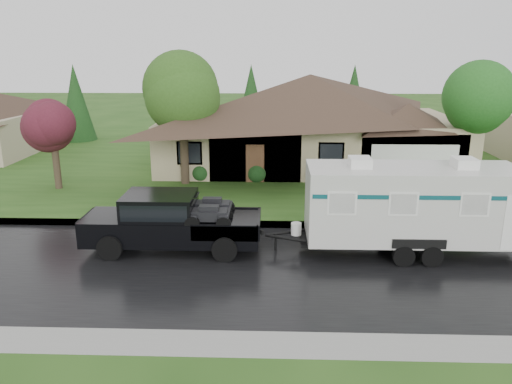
# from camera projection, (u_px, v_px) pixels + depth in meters

# --- Properties ---
(ground) EXTENTS (140.00, 140.00, 0.00)m
(ground) POSITION_uv_depth(u_px,v_px,m) (279.00, 246.00, 18.96)
(ground) COLOR #264B17
(ground) RESTS_ON ground
(road) EXTENTS (140.00, 8.00, 0.01)m
(road) POSITION_uv_depth(u_px,v_px,m) (280.00, 268.00, 17.03)
(road) COLOR black
(road) RESTS_ON ground
(curb) EXTENTS (140.00, 0.50, 0.15)m
(curb) POSITION_uv_depth(u_px,v_px,m) (279.00, 224.00, 21.10)
(curb) COLOR gray
(curb) RESTS_ON ground
(lawn) EXTENTS (140.00, 26.00, 0.15)m
(lawn) POSITION_uv_depth(u_px,v_px,m) (277.00, 160.00, 33.35)
(lawn) COLOR #264B17
(lawn) RESTS_ON ground
(house_main) EXTENTS (19.44, 10.80, 6.90)m
(house_main) POSITION_uv_depth(u_px,v_px,m) (314.00, 110.00, 31.20)
(house_main) COLOR tan
(house_main) RESTS_ON lawn
(tree_left_green) EXTENTS (4.13, 4.13, 6.83)m
(tree_left_green) POSITION_uv_depth(u_px,v_px,m) (182.00, 96.00, 26.08)
(tree_left_green) COLOR #382B1E
(tree_left_green) RESTS_ON lawn
(tree_red) EXTENTS (2.94, 2.94, 4.87)m
(tree_red) POSITION_uv_depth(u_px,v_px,m) (52.00, 125.00, 25.46)
(tree_red) COLOR #382B1E
(tree_red) RESTS_ON lawn
(tree_right_green) EXTENTS (3.87, 3.87, 6.41)m
(tree_right_green) POSITION_uv_depth(u_px,v_px,m) (475.00, 101.00, 26.35)
(tree_right_green) COLOR #382B1E
(tree_right_green) RESTS_ON lawn
(shrub_row) EXTENTS (13.60, 1.00, 1.00)m
(shrub_row) POSITION_uv_depth(u_px,v_px,m) (313.00, 172.00, 27.65)
(shrub_row) COLOR #143814
(shrub_row) RESTS_ON lawn
(pickup_truck) EXTENTS (6.42, 2.44, 2.14)m
(pickup_truck) POSITION_uv_depth(u_px,v_px,m) (169.00, 220.00, 18.39)
(pickup_truck) COLOR black
(pickup_truck) RESTS_ON ground
(travel_trailer) EXTENTS (7.92, 2.78, 3.55)m
(travel_trailer) POSITION_uv_depth(u_px,v_px,m) (412.00, 203.00, 17.90)
(travel_trailer) COLOR beige
(travel_trailer) RESTS_ON ground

